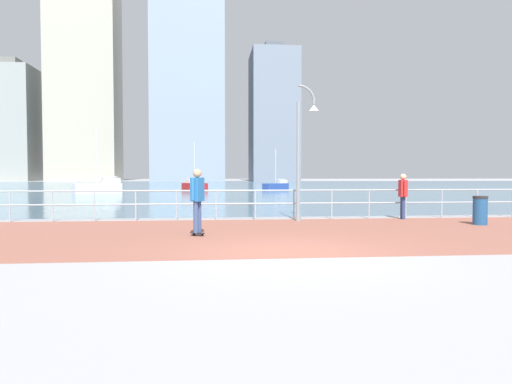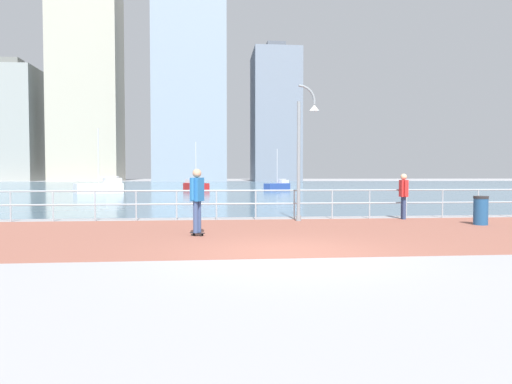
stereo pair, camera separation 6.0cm
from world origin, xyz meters
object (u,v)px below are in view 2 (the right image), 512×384
Objects in this scene: skateboarder at (197,196)px; sailboat_yellow at (195,186)px; sailboat_white at (278,186)px; bystander at (404,192)px; lamppost at (304,146)px; sailboat_red at (100,187)px; trash_bin at (481,210)px.

skateboarder is 34.16m from sailboat_yellow.
bystander is at bearing -90.03° from sailboat_white.
sailboat_yellow is at bearing 99.09° from lamppost.
sailboat_red is at bearing 117.47° from lamppost.
lamppost is at bearing -96.58° from sailboat_white.
sailboat_red reaches higher than lamppost.
trash_bin is (5.41, -1.79, -2.14)m from lamppost.
skateboarder is 8.22m from bystander.
bystander is at bearing -74.14° from sailboat_yellow.
sailboat_yellow is (-4.89, 30.55, -2.15)m from lamppost.
skateboarder is at bearing -71.93° from sailboat_red.
sailboat_yellow is (7.81, 6.13, -0.06)m from sailboat_red.
sailboat_red is at bearing -154.16° from sailboat_white.
sailboat_white is 8.81m from sailboat_yellow.
trash_bin is at bearing -55.36° from sailboat_red.
skateboarder is at bearing -152.24° from bystander.
sailboat_white is at bearing 89.97° from bystander.
trash_bin is at bearing -18.29° from lamppost.
sailboat_yellow is (-1.33, 34.13, -0.60)m from skateboarder.
sailboat_yellow reaches higher than trash_bin.
lamppost is 6.09m from trash_bin.
sailboat_white is (16.43, 7.96, -0.12)m from sailboat_red.
lamppost is at bearing -62.53° from sailboat_red.
lamppost is at bearing 161.71° from trash_bin.
skateboarder reaches higher than trash_bin.
sailboat_yellow reaches higher than lamppost.
lamppost is 5.08× the size of trash_bin.
bystander is (3.72, 0.25, -1.64)m from lamppost.
bystander is (7.28, 3.83, -0.10)m from skateboarder.
sailboat_yellow is at bearing 105.86° from bystander.
sailboat_yellow is at bearing 38.10° from sailboat_red.
skateboarder is 1.07× the size of bystander.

